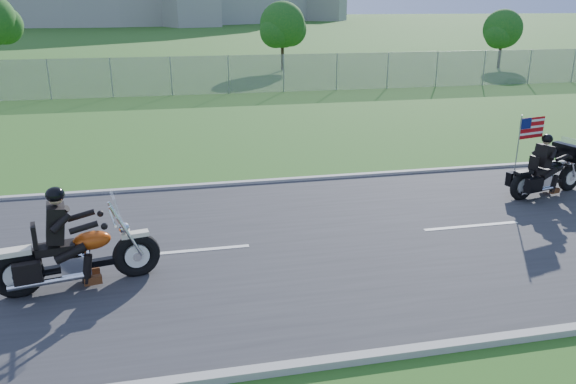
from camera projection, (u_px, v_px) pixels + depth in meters
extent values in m
plane|color=#2A591B|center=(293.00, 244.00, 11.44)|extent=(420.00, 420.00, 0.00)
cube|color=#28282B|center=(293.00, 243.00, 11.43)|extent=(120.00, 8.00, 0.04)
cube|color=#9E9B93|center=(260.00, 182.00, 15.17)|extent=(120.00, 0.18, 0.12)
cube|color=#9E9B93|center=(357.00, 359.00, 7.67)|extent=(120.00, 0.18, 0.12)
cube|color=gray|center=(111.00, 78.00, 28.62)|extent=(60.00, 0.03, 2.00)
cylinder|color=#382316|center=(282.00, 52.00, 39.99)|extent=(0.22, 0.22, 2.52)
sphere|color=#154F18|center=(282.00, 25.00, 39.38)|extent=(3.20, 3.20, 3.20)
sphere|color=#154F18|center=(290.00, 30.00, 40.07)|extent=(2.40, 2.40, 2.40)
sphere|color=#154F18|center=(276.00, 32.00, 39.05)|extent=(2.24, 2.24, 2.24)
sphere|color=#154F18|center=(3.00, 25.00, 39.74)|extent=(2.70, 2.70, 2.70)
cylinder|color=#382316|center=(500.00, 52.00, 41.40)|extent=(0.22, 0.22, 2.24)
sphere|color=#154F18|center=(503.00, 29.00, 40.86)|extent=(2.80, 2.80, 2.80)
sphere|color=#154F18|center=(506.00, 33.00, 41.46)|extent=(2.10, 2.10, 2.10)
sphere|color=#154F18|center=(499.00, 35.00, 40.56)|extent=(1.96, 1.96, 1.96)
torus|color=black|center=(137.00, 255.00, 9.94)|extent=(0.86, 0.36, 0.84)
torus|color=black|center=(17.00, 275.00, 9.22)|extent=(0.86, 0.36, 0.84)
ellipsoid|color=#B5410D|center=(92.00, 240.00, 9.54)|extent=(0.69, 0.48, 0.32)
cube|color=black|center=(55.00, 248.00, 9.34)|extent=(0.68, 0.45, 0.14)
cube|color=black|center=(55.00, 223.00, 9.21)|extent=(0.35, 0.50, 0.62)
sphere|color=black|center=(55.00, 195.00, 9.08)|extent=(0.36, 0.36, 0.31)
cube|color=silver|center=(116.00, 207.00, 9.54)|extent=(0.14, 0.52, 0.45)
torus|color=black|center=(569.00, 177.00, 14.49)|extent=(0.75, 0.34, 0.73)
torus|color=black|center=(522.00, 186.00, 13.81)|extent=(0.75, 0.34, 0.73)
ellipsoid|color=black|center=(554.00, 167.00, 14.12)|extent=(0.61, 0.44, 0.28)
cube|color=black|center=(540.00, 171.00, 13.93)|extent=(0.60, 0.41, 0.12)
cube|color=black|center=(543.00, 156.00, 13.82)|extent=(0.32, 0.44, 0.54)
sphere|color=black|center=(547.00, 139.00, 13.71)|extent=(0.32, 0.32, 0.27)
cube|color=black|center=(567.00, 152.00, 14.17)|extent=(0.39, 0.82, 0.40)
cube|color=#B70C11|center=(532.00, 128.00, 13.65)|extent=(0.77, 0.20, 0.51)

